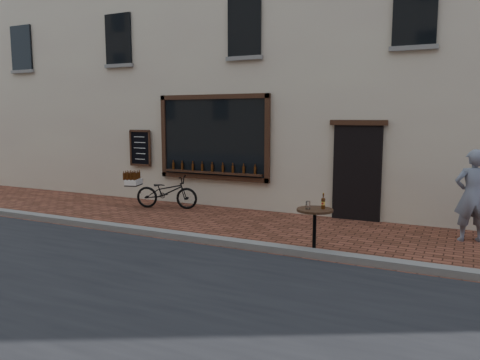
% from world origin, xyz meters
% --- Properties ---
extents(ground, '(90.00, 90.00, 0.00)m').
position_xyz_m(ground, '(0.00, 0.00, 0.00)').
color(ground, '#52291A').
rests_on(ground, ground).
extents(kerb, '(90.00, 0.25, 0.12)m').
position_xyz_m(kerb, '(0.00, 0.20, 0.06)').
color(kerb, slate).
rests_on(kerb, ground).
extents(shop_building, '(28.00, 6.20, 10.00)m').
position_xyz_m(shop_building, '(0.00, 6.50, 5.00)').
color(shop_building, beige).
rests_on(shop_building, ground).
extents(cargo_bicycle, '(1.98, 1.04, 0.93)m').
position_xyz_m(cargo_bicycle, '(-2.90, 2.65, 0.44)').
color(cargo_bicycle, black).
rests_on(cargo_bicycle, ground).
extents(bistro_table, '(0.63, 0.63, 1.08)m').
position_xyz_m(bistro_table, '(1.86, 0.35, 0.58)').
color(bistro_table, black).
rests_on(bistro_table, ground).
extents(pedestrian, '(0.76, 0.62, 1.79)m').
position_xyz_m(pedestrian, '(4.30, 2.53, 0.89)').
color(pedestrian, slate).
rests_on(pedestrian, ground).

